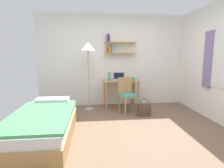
% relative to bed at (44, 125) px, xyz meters
% --- Properties ---
extents(ground_plane, '(5.28, 5.28, 0.00)m').
position_rel_bed_xyz_m(ground_plane, '(1.52, 0.09, -0.24)').
color(ground_plane, brown).
extents(wall_back, '(4.40, 0.27, 2.60)m').
position_rel_bed_xyz_m(wall_back, '(1.52, 2.12, 1.07)').
color(wall_back, white).
rests_on(wall_back, ground_plane).
extents(bed, '(0.99, 1.99, 0.54)m').
position_rel_bed_xyz_m(bed, '(0.00, 0.00, 0.00)').
color(bed, '#B2844C').
rests_on(bed, ground_plane).
extents(desk, '(0.96, 0.59, 0.77)m').
position_rel_bed_xyz_m(desk, '(1.65, 1.79, 0.38)').
color(desk, '#B2844C').
rests_on(desk, ground_plane).
extents(desk_chair, '(0.52, 0.51, 0.90)m').
position_rel_bed_xyz_m(desk_chair, '(1.72, 1.27, 0.26)').
color(desk_chair, '#B2844C').
rests_on(desk_chair, ground_plane).
extents(standing_lamp, '(0.41, 0.41, 1.78)m').
position_rel_bed_xyz_m(standing_lamp, '(0.75, 1.65, 1.34)').
color(standing_lamp, '#B2A893').
rests_on(standing_lamp, ground_plane).
extents(laptop, '(0.32, 0.22, 0.21)m').
position_rel_bed_xyz_m(laptop, '(1.60, 1.85, 0.58)').
color(laptop, '#B7BABF').
rests_on(laptop, desk).
extents(water_bottle, '(0.07, 0.07, 0.23)m').
position_rel_bed_xyz_m(water_bottle, '(1.31, 1.73, 0.64)').
color(water_bottle, '#42A87F').
rests_on(water_bottle, desk).
extents(book_stack, '(0.17, 0.22, 0.08)m').
position_rel_bed_xyz_m(book_stack, '(1.94, 1.76, 0.57)').
color(book_stack, purple).
rests_on(book_stack, desk).
extents(handbag, '(0.32, 0.13, 0.43)m').
position_rel_bed_xyz_m(handbag, '(2.08, 0.98, -0.09)').
color(handbag, '#4C382D').
rests_on(handbag, ground_plane).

